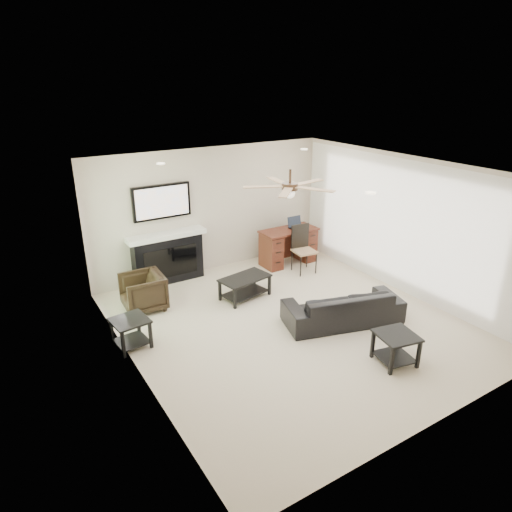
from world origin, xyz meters
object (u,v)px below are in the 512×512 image
object	(u,v)px
armchair	(143,292)
fireplace_unit	(167,235)
coffee_table	(245,287)
sofa	(343,307)
desk	(288,246)

from	to	relation	value
armchair	fireplace_unit	xyz separation A→B (m)	(0.80, 0.83, 0.64)
coffee_table	fireplace_unit	size ratio (longest dim) A/B	0.47
sofa	desk	distance (m)	2.62
sofa	armchair	world-z (taller)	armchair
coffee_table	fireplace_unit	world-z (taller)	fireplace_unit
armchair	coffee_table	distance (m)	1.79
sofa	armchair	size ratio (longest dim) A/B	2.72
sofa	armchair	distance (m)	3.37
sofa	coffee_table	distance (m)	1.84
armchair	desk	size ratio (longest dim) A/B	0.57
fireplace_unit	coffee_table	bearing A→B (deg)	-56.89
armchair	desk	bearing A→B (deg)	99.31
fireplace_unit	desk	bearing A→B (deg)	-10.36
sofa	fireplace_unit	size ratio (longest dim) A/B	1.00
sofa	desk	size ratio (longest dim) A/B	1.56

